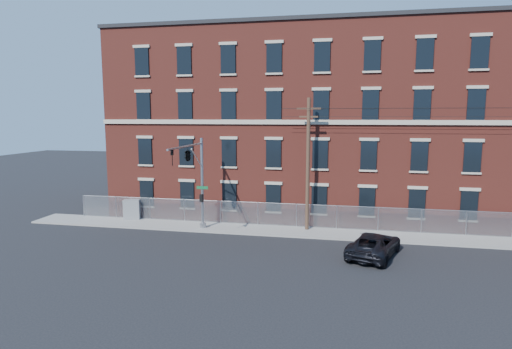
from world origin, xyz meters
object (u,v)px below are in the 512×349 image
object	(u,v)px
utility_pole_near	(308,162)
traffic_signal_mast	(191,164)
pickup_truck	(374,245)
utility_cabinet	(132,209)

from	to	relation	value
utility_pole_near	traffic_signal_mast	bearing A→B (deg)	-156.86
utility_pole_near	pickup_truck	distance (m)	8.26
pickup_truck	utility_pole_near	bearing A→B (deg)	-28.99
traffic_signal_mast	pickup_truck	distance (m)	13.55
utility_cabinet	utility_pole_near	bearing A→B (deg)	-16.64
pickup_truck	traffic_signal_mast	bearing A→B (deg)	11.27
pickup_truck	utility_cabinet	world-z (taller)	utility_cabinet
pickup_truck	utility_cabinet	distance (m)	20.15
traffic_signal_mast	pickup_truck	xyz separation A→B (m)	(12.61, -1.67, -4.65)
utility_pole_near	utility_cabinet	xyz separation A→B (m)	(-14.78, 0.40, -4.39)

